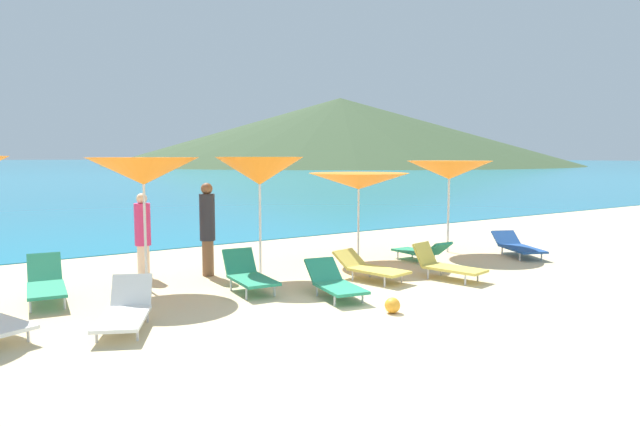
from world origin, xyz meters
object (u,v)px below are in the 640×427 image
object	(u,v)px
lounge_chair_2	(125,310)
lounge_chair_4	(335,282)
beach_ball	(392,305)
lounge_chair_1	(46,283)
lounge_chair_6	(446,265)
lounge_chair_0	(249,274)
lounge_chair_3	(421,251)
umbrella_2	(260,171)
umbrella_3	(359,181)
umbrella_4	(449,170)
lounge_chair_5	(370,267)
lounge_chair_7	(518,246)
beachgoer_0	(207,226)
beachgoer_1	(143,233)
umbrella_1	(143,171)

from	to	relation	value
lounge_chair_2	lounge_chair_4	xyz separation A→B (m)	(3.46, -0.20, 0.01)
lounge_chair_2	beach_ball	distance (m)	3.91
lounge_chair_1	lounge_chair_6	size ratio (longest dim) A/B	1.17
lounge_chair_0	lounge_chair_3	bearing A→B (deg)	10.87
umbrella_2	lounge_chair_1	bearing A→B (deg)	177.34
umbrella_3	lounge_chair_0	world-z (taller)	umbrella_3
umbrella_2	umbrella_4	size ratio (longest dim) A/B	1.04
lounge_chair_5	lounge_chair_7	world-z (taller)	lounge_chair_5
lounge_chair_0	lounge_chair_4	size ratio (longest dim) A/B	0.93
lounge_chair_5	lounge_chair_2	bearing A→B (deg)	174.27
lounge_chair_0	beachgoer_0	bearing A→B (deg)	97.78
lounge_chair_1	beachgoer_0	xyz separation A→B (m)	(3.07, 0.44, 0.69)
beach_ball	lounge_chair_6	bearing A→B (deg)	26.70
lounge_chair_5	lounge_chair_7	distance (m)	4.70
beachgoer_0	lounge_chair_7	bearing A→B (deg)	107.30
umbrella_2	beach_ball	xyz separation A→B (m)	(0.32, -3.59, -1.99)
lounge_chair_1	beachgoer_1	world-z (taller)	beachgoer_1
lounge_chair_5	beachgoer_0	xyz separation A→B (m)	(-2.39, 2.21, 0.75)
umbrella_1	umbrella_4	size ratio (longest dim) A/B	1.04
umbrella_3	lounge_chair_1	bearing A→B (deg)	-179.49
beachgoer_0	beachgoer_1	world-z (taller)	beachgoer_0
lounge_chair_0	lounge_chair_2	bearing A→B (deg)	-151.26
umbrella_1	beachgoer_1	world-z (taller)	umbrella_1
umbrella_4	beach_ball	distance (m)	6.36
umbrella_3	lounge_chair_3	world-z (taller)	umbrella_3
lounge_chair_6	beachgoer_1	xyz separation A→B (m)	(-4.82, 3.54, 0.61)
umbrella_2	lounge_chair_5	distance (m)	2.88
umbrella_3	lounge_chair_7	world-z (taller)	umbrella_3
lounge_chair_0	beach_ball	xyz separation A→B (m)	(1.14, -2.53, -0.18)
beachgoer_1	beach_ball	bearing A→B (deg)	37.02
umbrella_1	beachgoer_0	xyz separation A→B (m)	(1.41, 0.49, -1.12)
beach_ball	lounge_chair_5	bearing A→B (deg)	58.88
umbrella_1	lounge_chair_4	bearing A→B (deg)	-44.36
lounge_chair_3	beachgoer_1	size ratio (longest dim) A/B	0.90
lounge_chair_3	lounge_chair_4	xyz separation A→B (m)	(-3.58, -1.56, 0.01)
umbrella_1	beachgoer_0	bearing A→B (deg)	19.32
umbrella_1	lounge_chair_7	world-z (taller)	umbrella_1
umbrella_1	umbrella_3	size ratio (longest dim) A/B	0.96
lounge_chair_0	beach_ball	distance (m)	2.78
lounge_chair_7	lounge_chair_6	bearing A→B (deg)	-140.10
umbrella_1	lounge_chair_2	distance (m)	3.06
umbrella_3	beachgoer_1	bearing A→B (deg)	168.19
lounge_chair_4	lounge_chair_7	distance (m)	6.10
umbrella_4	lounge_chair_6	distance (m)	3.74
lounge_chair_3	beach_ball	distance (m)	4.50
lounge_chair_2	beachgoer_1	size ratio (longest dim) A/B	0.96
lounge_chair_2	lounge_chair_5	distance (m)	4.84
umbrella_2	umbrella_4	bearing A→B (deg)	-1.10
lounge_chair_2	lounge_chair_3	world-z (taller)	lounge_chair_2
lounge_chair_7	beachgoer_1	bearing A→B (deg)	-172.45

